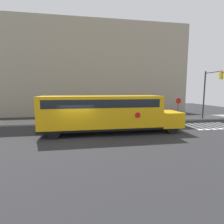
{
  "coord_description": "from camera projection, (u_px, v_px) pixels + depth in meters",
  "views": [
    {
      "loc": [
        0.44,
        -13.41,
        3.59
      ],
      "look_at": [
        2.93,
        1.25,
        1.71
      ],
      "focal_mm": 28.0,
      "sensor_mm": 36.0,
      "label": 1
    }
  ],
  "objects": [
    {
      "name": "traffic_light",
      "position": [
        209.0,
        88.0,
        20.07
      ],
      "size": [
        0.28,
        2.67,
        5.81
      ],
      "color": "#38383A",
      "rests_on": "ground"
    },
    {
      "name": "sidewalk_strip",
      "position": [
        79.0,
        121.0,
        19.84
      ],
      "size": [
        44.0,
        3.0,
        0.15
      ],
      "color": "gray",
      "rests_on": "ground"
    },
    {
      "name": "ground_plane",
      "position": [
        77.0,
        137.0,
        13.49
      ],
      "size": [
        60.0,
        60.0,
        0.0
      ],
      "primitive_type": "plane",
      "color": "#28282B"
    },
    {
      "name": "crosswalk_stripes",
      "position": [
        210.0,
        126.0,
        17.63
      ],
      "size": [
        4.7,
        3.2,
        0.01
      ],
      "color": "white",
      "rests_on": "ground"
    },
    {
      "name": "building_backdrop",
      "position": [
        79.0,
        69.0,
        25.38
      ],
      "size": [
        32.0,
        4.0,
        13.13
      ],
      "color": "#9E937F",
      "rests_on": "ground"
    },
    {
      "name": "school_bus",
      "position": [
        106.0,
        112.0,
        14.39
      ],
      "size": [
        11.65,
        2.57,
        3.11
      ],
      "color": "#EAA80F",
      "rests_on": "ground"
    },
    {
      "name": "stop_sign",
      "position": [
        178.0,
        106.0,
        20.82
      ],
      "size": [
        0.67,
        0.1,
        2.64
      ],
      "color": "#38383A",
      "rests_on": "ground"
    }
  ]
}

